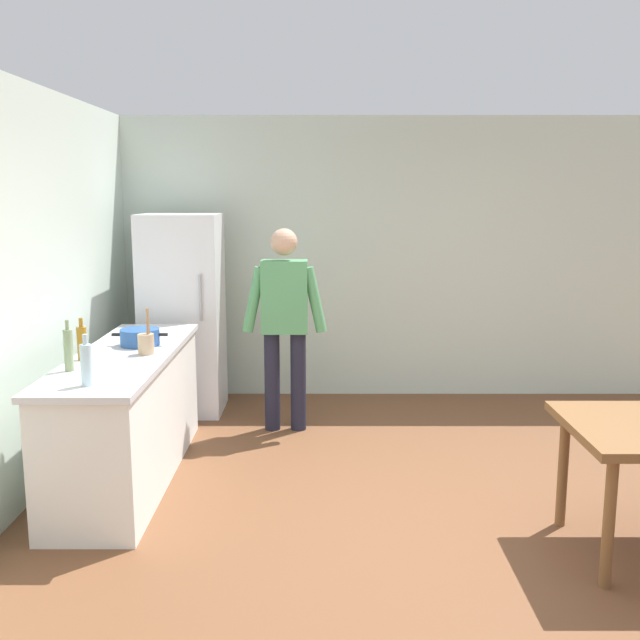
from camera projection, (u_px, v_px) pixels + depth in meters
ground_plane at (431, 528)px, 4.35m from camera, size 14.00×14.00×0.00m
wall_back at (389, 259)px, 7.06m from camera, size 6.40×0.12×2.70m
kitchen_counter at (129, 415)px, 5.06m from camera, size 0.64×2.20×0.90m
refrigerator at (184, 314)px, 6.55m from camera, size 0.70×0.67×1.80m
person at (286, 316)px, 5.99m from camera, size 0.70×0.22×1.70m
cooking_pot at (141, 337)px, 5.21m from camera, size 0.40×0.28×0.12m
utensil_jar at (148, 343)px, 4.93m from camera, size 0.11×0.11×0.32m
bottle_vinegar_tall at (70, 349)px, 4.46m from camera, size 0.06×0.06×0.32m
bottle_oil_amber at (84, 343)px, 4.76m from camera, size 0.06×0.06×0.28m
bottle_water_clear at (88, 364)px, 4.12m from camera, size 0.07×0.07×0.30m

